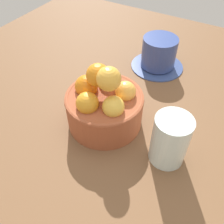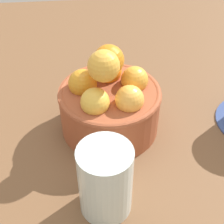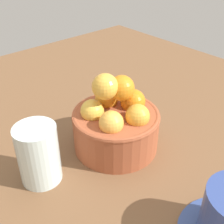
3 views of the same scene
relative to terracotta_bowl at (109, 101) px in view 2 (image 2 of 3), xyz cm
name	(u,v)px [view 2 (image 2 of 3)]	position (x,y,z in cm)	size (l,w,h in cm)	color
ground_plane	(110,136)	(-0.05, 0.04, -7.27)	(110.28, 103.14, 4.39)	brown
terracotta_bowl	(109,101)	(0.00, 0.00, 0.00)	(15.19, 15.19, 14.53)	#9E4C2D
water_glass	(105,180)	(1.81, 14.20, -0.22)	(6.41, 6.41, 9.71)	silver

